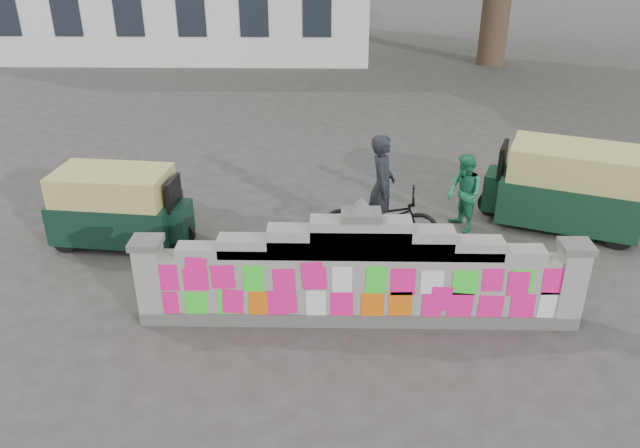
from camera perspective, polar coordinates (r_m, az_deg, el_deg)
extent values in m
plane|color=#383533|center=(9.42, 3.47, -8.76)|extent=(100.00, 100.00, 0.00)
cube|color=#4C4C49|center=(9.37, 3.49, -8.26)|extent=(6.40, 0.42, 0.20)
cube|color=gray|center=(9.09, 3.57, -5.67)|extent=(6.40, 0.32, 1.00)
cube|color=gray|center=(8.80, 3.67, -2.52)|extent=(5.20, 0.32, 0.14)
cube|color=gray|center=(8.77, 3.69, -2.12)|extent=(4.00, 0.32, 0.28)
cube|color=gray|center=(8.73, 3.70, -1.66)|extent=(2.60, 0.32, 0.44)
cube|color=gray|center=(8.70, 3.72, -1.25)|extent=(1.40, 0.32, 0.58)
cube|color=#4C4C49|center=(8.54, 3.78, 0.83)|extent=(0.55, 0.36, 0.12)
cone|color=#4C4C49|center=(8.47, 3.81, 1.80)|extent=(0.36, 0.36, 0.22)
cube|color=gray|center=(9.44, -15.15, -5.19)|extent=(0.36, 0.40, 1.24)
cube|color=#4C4C49|center=(9.12, -15.63, -1.65)|extent=(0.44, 0.44, 0.10)
cube|color=gray|center=(9.70, 21.77, -5.35)|extent=(0.36, 0.40, 1.24)
cube|color=#4C4C49|center=(9.39, 22.44, -1.92)|extent=(0.44, 0.44, 0.10)
imported|color=black|center=(11.20, 5.55, 0.50)|extent=(2.15, 0.94, 1.10)
imported|color=black|center=(11.04, 5.63, 2.28)|extent=(0.51, 0.72, 1.86)
imported|color=#217A52|center=(11.97, 13.03, 2.74)|extent=(0.78, 0.88, 1.50)
cube|color=black|center=(11.91, -18.06, 0.59)|extent=(2.26, 1.38, 0.72)
cube|color=tan|center=(11.66, -18.49, 3.37)|extent=(2.08, 1.32, 0.54)
cube|color=black|center=(11.49, -12.96, 0.31)|extent=(0.51, 0.67, 0.63)
cube|color=black|center=(11.27, -13.23, 2.77)|extent=(0.13, 0.63, 0.54)
cylinder|color=black|center=(11.58, -12.41, -0.91)|extent=(0.46, 0.15, 0.45)
cylinder|color=black|center=(11.99, -22.33, -1.41)|extent=(0.46, 0.15, 0.45)
cylinder|color=black|center=(12.76, -20.34, 0.64)|extent=(0.46, 0.15, 0.45)
cube|color=#113421|center=(12.74, 21.77, 2.08)|extent=(2.82, 2.17, 0.83)
cube|color=tan|center=(12.49, 22.33, 5.13)|extent=(2.61, 2.05, 0.63)
cube|color=#113421|center=(12.79, 16.01, 3.07)|extent=(0.75, 0.87, 0.73)
cube|color=black|center=(12.56, 16.36, 5.68)|extent=(0.34, 0.71, 0.63)
cylinder|color=black|center=(12.92, 15.38, 1.87)|extent=(0.53, 0.31, 0.52)
cylinder|color=black|center=(13.44, 25.61, 1.10)|extent=(0.53, 0.31, 0.52)
cylinder|color=black|center=(12.40, 25.68, -0.98)|extent=(0.53, 0.31, 0.52)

